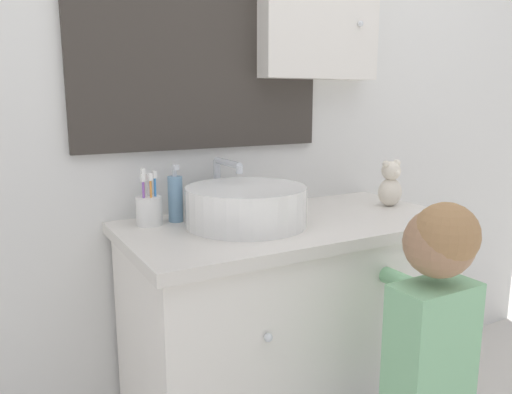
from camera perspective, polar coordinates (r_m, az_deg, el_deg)
wall_back at (r=1.81m, az=-0.65°, el=14.35°), size 3.20×0.18×2.50m
vanity_counter at (r=1.74m, az=3.96°, el=-15.65°), size 1.07×0.54×0.81m
sink_basin at (r=1.52m, az=-1.17°, el=-0.91°), size 0.37×0.43×0.19m
toothbrush_holder at (r=1.56m, az=-12.12°, el=-1.36°), size 0.08×0.08×0.17m
soap_dispenser at (r=1.58m, az=-9.19°, el=-0.12°), size 0.05×0.05×0.18m
child_figure at (r=1.39m, az=19.32°, el=-16.42°), size 0.22×0.47×0.95m
teddy_bear at (r=1.85m, az=15.12°, el=1.40°), size 0.09×0.08×0.17m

